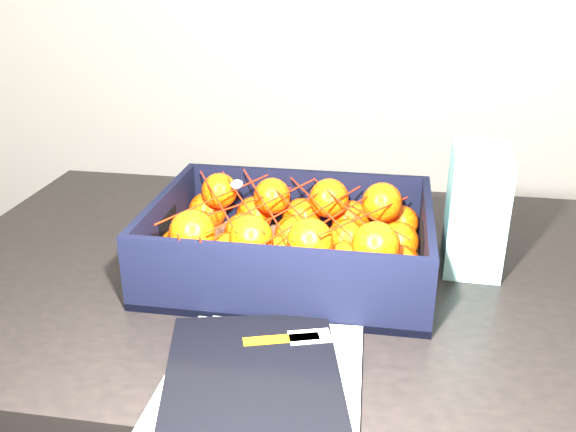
% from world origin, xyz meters
% --- Properties ---
extents(table, '(1.20, 0.80, 0.75)m').
position_xyz_m(table, '(0.29, 0.35, 0.65)').
color(table, black).
rests_on(table, ground).
extents(magazine_stack, '(0.27, 0.39, 0.02)m').
position_xyz_m(magazine_stack, '(0.30, 0.03, 0.76)').
color(magazine_stack, silver).
rests_on(magazine_stack, table).
extents(produce_crate, '(0.44, 0.33, 0.12)m').
position_xyz_m(produce_crate, '(0.29, 0.34, 0.79)').
color(produce_crate, brown).
rests_on(produce_crate, table).
extents(clementine_heap, '(0.42, 0.31, 0.12)m').
position_xyz_m(clementine_heap, '(0.29, 0.34, 0.81)').
color(clementine_heap, '#FE4805').
rests_on(clementine_heap, produce_crate).
extents(mesh_net, '(0.37, 0.29, 0.09)m').
position_xyz_m(mesh_net, '(0.29, 0.33, 0.86)').
color(mesh_net, red).
rests_on(mesh_net, clementine_heap).
extents(retail_carton, '(0.09, 0.14, 0.20)m').
position_xyz_m(retail_carton, '(0.58, 0.41, 0.85)').
color(retail_carton, silver).
rests_on(retail_carton, table).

